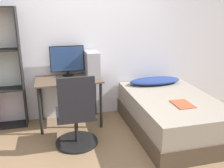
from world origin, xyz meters
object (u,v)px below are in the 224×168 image
object	(u,v)px
office_chair	(76,120)
monitor	(67,60)
bed	(171,114)
keyboard	(71,80)
pc_tower	(92,64)

from	to	relation	value
office_chair	monitor	size ratio (longest dim) A/B	1.92
bed	keyboard	world-z (taller)	keyboard
office_chair	monitor	bearing A→B (deg)	90.88
office_chair	bed	distance (m)	1.44
pc_tower	monitor	bearing A→B (deg)	162.76
bed	monitor	distance (m)	1.81
keyboard	bed	bearing A→B (deg)	-19.01
pc_tower	office_chair	bearing A→B (deg)	-114.89
keyboard	pc_tower	world-z (taller)	pc_tower
monitor	keyboard	bearing A→B (deg)	-85.56
bed	monitor	bearing A→B (deg)	150.96
office_chair	keyboard	size ratio (longest dim) A/B	2.58
bed	pc_tower	world-z (taller)	pc_tower
office_chair	pc_tower	size ratio (longest dim) A/B	2.60
office_chair	pc_tower	world-z (taller)	pc_tower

